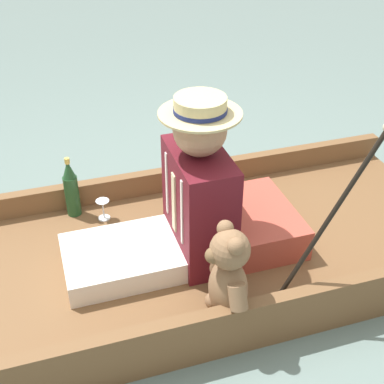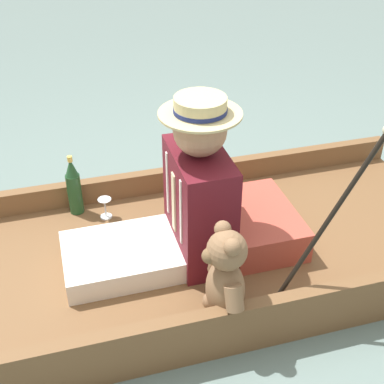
{
  "view_description": "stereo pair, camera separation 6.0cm",
  "coord_description": "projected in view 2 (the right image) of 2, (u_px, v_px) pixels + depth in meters",
  "views": [
    {
      "loc": [
        -1.91,
        0.59,
        1.79
      ],
      "look_at": [
        -0.03,
        -0.01,
        0.47
      ],
      "focal_mm": 50.0,
      "sensor_mm": 36.0,
      "label": 1
    },
    {
      "loc": [
        -1.93,
        0.54,
        1.79
      ],
      "look_at": [
        -0.03,
        -0.01,
        0.47
      ],
      "focal_mm": 50.0,
      "sensor_mm": 36.0,
      "label": 2
    }
  ],
  "objects": [
    {
      "name": "ground_plane",
      "position": [
        189.0,
        267.0,
        2.66
      ],
      "size": [
        16.0,
        16.0,
        0.0
      ],
      "primitive_type": "plane",
      "color": "slate"
    },
    {
      "name": "wine_glass",
      "position": [
        105.0,
        204.0,
        2.76
      ],
      "size": [
        0.07,
        0.07,
        0.11
      ],
      "color": "silver",
      "rests_on": "punt_boat"
    },
    {
      "name": "teddy_bear",
      "position": [
        225.0,
        277.0,
        2.13
      ],
      "size": [
        0.31,
        0.18,
        0.44
      ],
      "color": "#846042",
      "rests_on": "punt_boat"
    },
    {
      "name": "walking_cane",
      "position": [
        336.0,
        209.0,
        2.06
      ],
      "size": [
        0.04,
        0.42,
        0.82
      ],
      "color": "black",
      "rests_on": "punt_boat"
    },
    {
      "name": "champagne_bottle",
      "position": [
        74.0,
        187.0,
        2.77
      ],
      "size": [
        0.08,
        0.08,
        0.34
      ],
      "color": "#1E4723",
      "rests_on": "punt_boat"
    },
    {
      "name": "seat_cushion",
      "position": [
        257.0,
        223.0,
        2.63
      ],
      "size": [
        0.51,
        0.36,
        0.16
      ],
      "color": "#B24738",
      "rests_on": "punt_boat"
    },
    {
      "name": "punt_boat",
      "position": [
        189.0,
        256.0,
        2.62
      ],
      "size": [
        1.15,
        2.77,
        0.25
      ],
      "color": "brown",
      "rests_on": "ground_plane"
    },
    {
      "name": "seated_person",
      "position": [
        180.0,
        204.0,
        2.39
      ],
      "size": [
        0.44,
        0.81,
        0.8
      ],
      "rotation": [
        0.0,
        0.0,
        0.14
      ],
      "color": "white",
      "rests_on": "punt_boat"
    }
  ]
}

